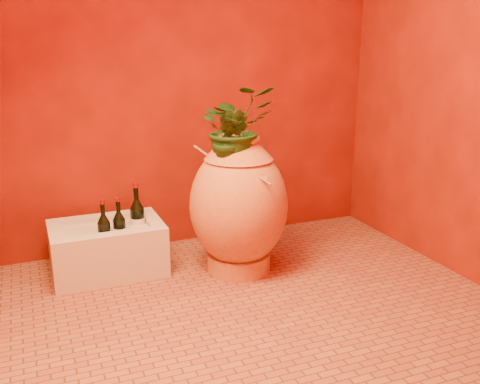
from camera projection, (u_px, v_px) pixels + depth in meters
name	position (u px, v px, depth m)	size (l,w,h in m)	color
floor	(254.00, 303.00, 2.79)	(2.50, 2.50, 0.00)	brown
wall_back	(191.00, 51.00, 3.32)	(2.50, 0.02, 2.50)	#5D1105
wall_right	(467.00, 53.00, 2.89)	(0.02, 2.00, 2.50)	#5D1105
amphora	(239.00, 205.00, 3.08)	(0.65, 0.65, 0.81)	#C97E38
stone_basin	(108.00, 249.00, 3.12)	(0.64, 0.43, 0.30)	beige
wine_bottle_a	(120.00, 230.00, 3.05)	(0.07, 0.07, 0.30)	black
wine_bottle_b	(104.00, 233.00, 3.00)	(0.07, 0.07, 0.30)	black
wine_bottle_c	(138.00, 220.00, 3.16)	(0.09, 0.09, 0.35)	black
wall_tap	(230.00, 129.00, 3.46)	(0.08, 0.16, 0.18)	#A47E25
plant_main	(236.00, 127.00, 2.94)	(0.41, 0.36, 0.46)	#173F16
plant_side	(230.00, 140.00, 2.88)	(0.19, 0.16, 0.35)	#173F16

